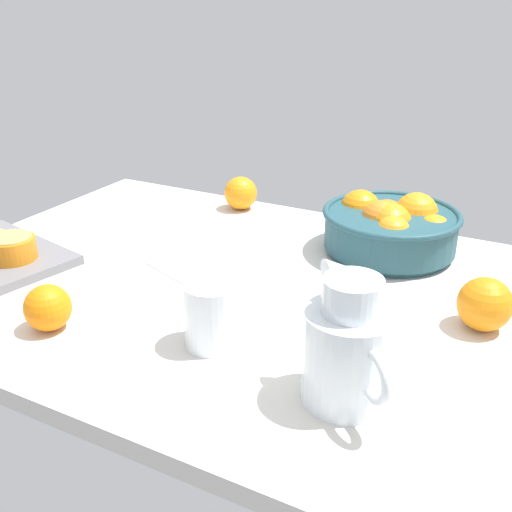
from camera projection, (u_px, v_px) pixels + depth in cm
name	position (u px, v px, depth cm)	size (l,w,h in cm)	color
ground_plane	(240.00, 291.00, 107.40)	(117.66, 82.16, 3.00)	silver
fruit_bowl	(391.00, 227.00, 117.47)	(26.56, 26.56, 11.35)	#234C56
juice_pitcher	(348.00, 356.00, 74.72)	(13.34, 13.04, 17.63)	white
juice_glass	(212.00, 317.00, 87.02)	(8.02, 8.02, 9.92)	white
orange_half_0	(12.00, 248.00, 111.52)	(8.65, 8.65, 4.48)	orange
loose_orange_0	(241.00, 193.00, 141.31)	(7.71, 7.71, 7.71)	orange
loose_orange_1	(485.00, 304.00, 91.36)	(8.32, 8.32, 8.32)	orange
loose_orange_2	(48.00, 308.00, 91.51)	(7.20, 7.20, 7.20)	orange
spoon	(182.00, 281.00, 106.74)	(17.55, 7.61, 1.00)	silver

